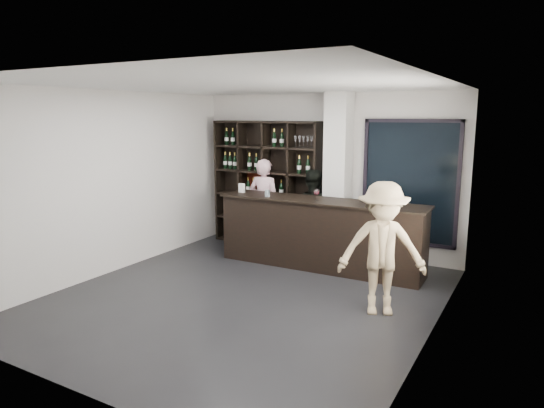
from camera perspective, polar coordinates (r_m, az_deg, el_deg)
The scene contains 12 objects.
floor at distance 6.92m, azimuth -3.15°, elevation -10.93°, with size 5.00×5.50×0.01m, color black.
wine_shelf at distance 9.32m, azimuth -0.67°, elevation 2.36°, with size 2.20×0.35×2.40m, color black, non-canonical shape.
structural_column at distance 8.55m, azimuth 7.73°, elevation 3.22°, with size 0.40×0.40×2.90m, color silver.
glass_panel at distance 8.41m, azimuth 15.90°, elevation 2.44°, with size 1.60×0.08×2.10m.
tasting_counter at distance 8.06m, azimuth 5.66°, elevation -3.51°, with size 3.48×0.72×1.15m.
taster_pink at distance 9.22m, azimuth -0.91°, elevation 0.07°, with size 0.62×0.41×1.70m, color #F2BCC5.
taster_black at distance 8.75m, azimuth 4.66°, elevation -1.00°, with size 0.76×0.59×1.56m, color black.
customer at distance 6.28m, azimuth 12.83°, elevation -5.17°, with size 1.10×0.63×1.71m, color #98825F.
wine_glass at distance 7.83m, azimuth 5.26°, elevation 1.16°, with size 0.09×0.09×0.22m, color white, non-canonical shape.
spit_cup at distance 8.19m, azimuth -0.56°, elevation 1.26°, with size 0.09×0.09×0.11m, color silver.
napkin_stack at distance 7.71m, azimuth 13.34°, elevation 0.03°, with size 0.13×0.13×0.02m, color white.
card_stand at distance 8.66m, azimuth -3.57°, elevation 1.90°, with size 0.11×0.05×0.16m, color white.
Camera 1 is at (3.50, -5.41, 2.53)m, focal length 32.00 mm.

